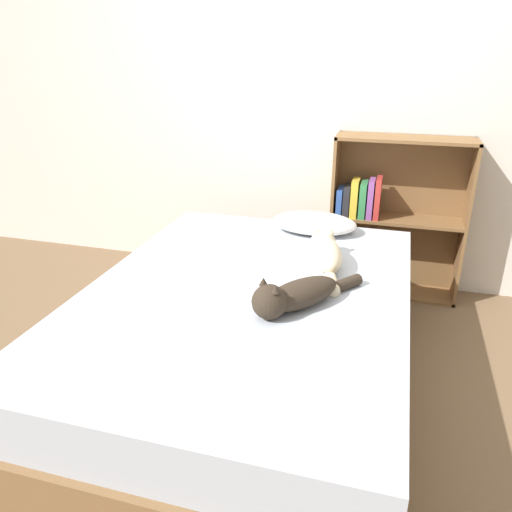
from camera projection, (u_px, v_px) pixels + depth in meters
The scene contains 7 objects.
ground_plane at pixel (248, 389), 2.47m from camera, with size 8.00×8.00×0.00m, color brown.
wall_back at pixel (311, 97), 3.27m from camera, with size 8.00×0.06×2.50m.
bed at pixel (247, 342), 2.36m from camera, with size 1.46×2.01×0.55m.
pillow at pixel (314, 223), 2.91m from camera, with size 0.49×0.30×0.11m.
cat_light at pixel (326, 252), 2.48m from camera, with size 0.24×0.54×0.15m.
cat_dark at pixel (294, 295), 2.06m from camera, with size 0.41×0.50×0.16m.
bookshelf at pixel (391, 214), 3.27m from camera, with size 0.84×0.26×1.05m.
Camera 1 is at (0.60, -1.92, 1.57)m, focal length 35.00 mm.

